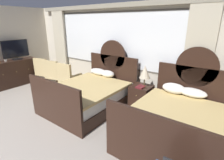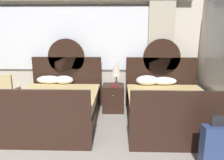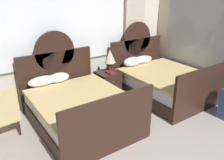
{
  "view_description": "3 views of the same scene",
  "coord_description": "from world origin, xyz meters",
  "px_view_note": "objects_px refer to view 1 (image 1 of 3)",
  "views": [
    {
      "loc": [
        3.15,
        -0.31,
        2.2
      ],
      "look_at": [
        1.14,
        2.41,
        1.05
      ],
      "focal_mm": 27.65,
      "sensor_mm": 36.0,
      "label": 1
    },
    {
      "loc": [
        1.43,
        -1.69,
        1.99
      ],
      "look_at": [
        1.29,
        2.76,
        0.92
      ],
      "focal_mm": 36.44,
      "sensor_mm": 36.0,
      "label": 2
    },
    {
      "loc": [
        -1.6,
        -0.91,
        2.55
      ],
      "look_at": [
        0.79,
        2.55,
        0.85
      ],
      "focal_mm": 37.29,
      "sensor_mm": 36.0,
      "label": 3
    }
  ],
  "objects_px": {
    "bed_near_window": "(90,94)",
    "table_lamp_on_nightstand": "(145,72)",
    "tv_flatscreen": "(16,50)",
    "nightstand_between_beds": "(141,97)",
    "book_on_nightstand": "(141,87)",
    "cup_on_dresser": "(6,60)",
    "armchair_by_window_right": "(44,70)",
    "armchair_by_window_left": "(68,77)",
    "bed_near_mirror": "(177,122)",
    "dresser_minibar": "(14,73)",
    "armchair_by_window_centre": "(55,73)"
  },
  "relations": [
    {
      "from": "table_lamp_on_nightstand",
      "to": "cup_on_dresser",
      "type": "xyz_separation_m",
      "value": [
        -4.55,
        -1.31,
        -0.05
      ]
    },
    {
      "from": "bed_near_mirror",
      "to": "book_on_nightstand",
      "type": "distance_m",
      "value": 1.31
    },
    {
      "from": "table_lamp_on_nightstand",
      "to": "armchair_by_window_centre",
      "type": "relative_size",
      "value": 0.57
    },
    {
      "from": "book_on_nightstand",
      "to": "armchair_by_window_right",
      "type": "distance_m",
      "value": 3.87
    },
    {
      "from": "bed_near_mirror",
      "to": "armchair_by_window_left",
      "type": "bearing_deg",
      "value": 173.97
    },
    {
      "from": "nightstand_between_beds",
      "to": "armchair_by_window_centre",
      "type": "distance_m",
      "value": 3.24
    },
    {
      "from": "armchair_by_window_centre",
      "to": "dresser_minibar",
      "type": "bearing_deg",
      "value": -146.88
    },
    {
      "from": "bed_near_window",
      "to": "book_on_nightstand",
      "type": "relative_size",
      "value": 8.39
    },
    {
      "from": "cup_on_dresser",
      "to": "armchair_by_window_right",
      "type": "distance_m",
      "value": 1.27
    },
    {
      "from": "tv_flatscreen",
      "to": "armchair_by_window_centre",
      "type": "relative_size",
      "value": 0.93
    },
    {
      "from": "table_lamp_on_nightstand",
      "to": "tv_flatscreen",
      "type": "height_order",
      "value": "tv_flatscreen"
    },
    {
      "from": "bed_near_window",
      "to": "book_on_nightstand",
      "type": "height_order",
      "value": "bed_near_window"
    },
    {
      "from": "dresser_minibar",
      "to": "armchair_by_window_left",
      "type": "height_order",
      "value": "armchair_by_window_left"
    },
    {
      "from": "bed_near_window",
      "to": "armchair_by_window_left",
      "type": "height_order",
      "value": "bed_near_window"
    },
    {
      "from": "table_lamp_on_nightstand",
      "to": "book_on_nightstand",
      "type": "relative_size",
      "value": 2.12
    },
    {
      "from": "bed_near_window",
      "to": "armchair_by_window_right",
      "type": "relative_size",
      "value": 2.28
    },
    {
      "from": "dresser_minibar",
      "to": "table_lamp_on_nightstand",
      "type": "bearing_deg",
      "value": 14.0
    },
    {
      "from": "nightstand_between_beds",
      "to": "armchair_by_window_left",
      "type": "distance_m",
      "value": 2.52
    },
    {
      "from": "nightstand_between_beds",
      "to": "tv_flatscreen",
      "type": "height_order",
      "value": "tv_flatscreen"
    },
    {
      "from": "book_on_nightstand",
      "to": "tv_flatscreen",
      "type": "xyz_separation_m",
      "value": [
        -4.47,
        -0.84,
        0.62
      ]
    },
    {
      "from": "bed_near_window",
      "to": "nightstand_between_beds",
      "type": "xyz_separation_m",
      "value": [
        1.16,
        0.71,
        -0.05
      ]
    },
    {
      "from": "table_lamp_on_nightstand",
      "to": "armchair_by_window_right",
      "type": "bearing_deg",
      "value": -175.39
    },
    {
      "from": "cup_on_dresser",
      "to": "armchair_by_window_right",
      "type": "height_order",
      "value": "cup_on_dresser"
    },
    {
      "from": "bed_near_window",
      "to": "bed_near_mirror",
      "type": "distance_m",
      "value": 2.31
    },
    {
      "from": "nightstand_between_beds",
      "to": "dresser_minibar",
      "type": "distance_m",
      "value": 4.61
    },
    {
      "from": "tv_flatscreen",
      "to": "armchair_by_window_centre",
      "type": "distance_m",
      "value": 1.58
    },
    {
      "from": "armchair_by_window_left",
      "to": "table_lamp_on_nightstand",
      "type": "bearing_deg",
      "value": 7.04
    },
    {
      "from": "nightstand_between_beds",
      "to": "cup_on_dresser",
      "type": "bearing_deg",
      "value": -163.68
    },
    {
      "from": "table_lamp_on_nightstand",
      "to": "tv_flatscreen",
      "type": "distance_m",
      "value": 4.62
    },
    {
      "from": "armchair_by_window_left",
      "to": "nightstand_between_beds",
      "type": "bearing_deg",
      "value": 7.32
    },
    {
      "from": "cup_on_dresser",
      "to": "armchair_by_window_left",
      "type": "bearing_deg",
      "value": 26.55
    },
    {
      "from": "nightstand_between_beds",
      "to": "book_on_nightstand",
      "type": "xyz_separation_m",
      "value": [
        0.02,
        -0.1,
        0.33
      ]
    },
    {
      "from": "table_lamp_on_nightstand",
      "to": "armchair_by_window_left",
      "type": "height_order",
      "value": "table_lamp_on_nightstand"
    },
    {
      "from": "bed_near_mirror",
      "to": "table_lamp_on_nightstand",
      "type": "height_order",
      "value": "bed_near_mirror"
    },
    {
      "from": "armchair_by_window_left",
      "to": "armchair_by_window_centre",
      "type": "distance_m",
      "value": 0.72
    },
    {
      "from": "tv_flatscreen",
      "to": "table_lamp_on_nightstand",
      "type": "bearing_deg",
      "value": 11.69
    },
    {
      "from": "nightstand_between_beds",
      "to": "armchair_by_window_right",
      "type": "xyz_separation_m",
      "value": [
        -3.84,
        -0.32,
        0.17
      ]
    },
    {
      "from": "book_on_nightstand",
      "to": "dresser_minibar",
      "type": "distance_m",
      "value": 4.62
    },
    {
      "from": "cup_on_dresser",
      "to": "armchair_by_window_right",
      "type": "bearing_deg",
      "value": 57.17
    },
    {
      "from": "bed_near_mirror",
      "to": "dresser_minibar",
      "type": "distance_m",
      "value": 5.64
    },
    {
      "from": "bed_near_window",
      "to": "armchair_by_window_right",
      "type": "height_order",
      "value": "bed_near_window"
    },
    {
      "from": "bed_near_window",
      "to": "cup_on_dresser",
      "type": "height_order",
      "value": "bed_near_window"
    },
    {
      "from": "bed_near_window",
      "to": "cup_on_dresser",
      "type": "bearing_deg",
      "value": -169.72
    },
    {
      "from": "table_lamp_on_nightstand",
      "to": "armchair_by_window_right",
      "type": "xyz_separation_m",
      "value": [
        -3.91,
        -0.32,
        -0.52
      ]
    },
    {
      "from": "bed_near_window",
      "to": "bed_near_mirror",
      "type": "relative_size",
      "value": 1.0
    },
    {
      "from": "nightstand_between_beds",
      "to": "dresser_minibar",
      "type": "bearing_deg",
      "value": -165.75
    },
    {
      "from": "table_lamp_on_nightstand",
      "to": "armchair_by_window_centre",
      "type": "height_order",
      "value": "table_lamp_on_nightstand"
    },
    {
      "from": "armchair_by_window_left",
      "to": "armchair_by_window_right",
      "type": "height_order",
      "value": "same"
    },
    {
      "from": "book_on_nightstand",
      "to": "armchair_by_window_centre",
      "type": "relative_size",
      "value": 0.27
    },
    {
      "from": "bed_near_window",
      "to": "table_lamp_on_nightstand",
      "type": "distance_m",
      "value": 1.56
    }
  ]
}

